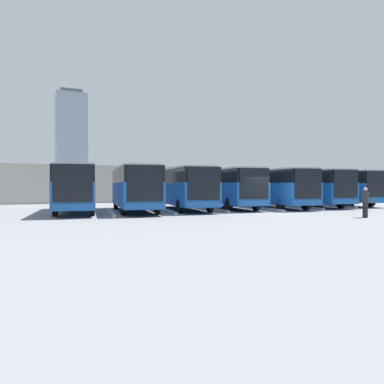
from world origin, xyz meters
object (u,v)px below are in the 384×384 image
at_px(bus_0, 337,186).
at_px(bus_1, 307,186).
at_px(bus_3, 227,187).
at_px(pedestrian, 365,201).
at_px(bus_5, 134,187).
at_px(bus_6, 75,187).
at_px(bus_2, 273,187).
at_px(bus_4, 184,187).

relative_size(bus_0, bus_1, 1.00).
relative_size(bus_1, bus_3, 1.00).
bearing_deg(pedestrian, bus_5, 69.41).
relative_size(bus_5, pedestrian, 6.05).
xyz_separation_m(bus_5, bus_6, (4.06, -0.74, 0.00)).
bearing_deg(bus_3, pedestrian, 113.44).
bearing_deg(bus_2, pedestrian, 92.81).
xyz_separation_m(bus_2, bus_5, (12.19, -0.12, 0.00)).
xyz_separation_m(bus_2, bus_4, (8.13, -0.52, 0.00)).
bearing_deg(bus_1, bus_5, 9.01).
xyz_separation_m(bus_1, bus_6, (20.32, -0.46, 0.00)).
height_order(bus_2, bus_3, same).
bearing_deg(bus_4, bus_6, 5.71).
relative_size(bus_1, pedestrian, 6.05).
bearing_deg(bus_3, bus_0, -171.52).
height_order(bus_0, bus_5, same).
distance_m(bus_2, bus_3, 4.15).
height_order(bus_2, pedestrian, bus_2).
xyz_separation_m(bus_3, bus_5, (8.13, 0.71, 0.00)).
bearing_deg(pedestrian, bus_4, 55.82).
bearing_deg(bus_6, bus_0, -171.80).
xyz_separation_m(bus_4, bus_5, (4.06, 0.41, 0.00)).
relative_size(bus_0, bus_4, 1.00).
bearing_deg(pedestrian, bus_3, 38.05).
bearing_deg(bus_4, bus_0, -170.55).
height_order(bus_0, bus_1, same).
bearing_deg(bus_1, bus_3, 4.96).
height_order(bus_3, bus_6, same).
bearing_deg(bus_6, bus_3, -172.07).
bearing_deg(bus_5, bus_2, -172.51).
xyz_separation_m(bus_0, bus_2, (8.13, 0.92, 0.00)).
relative_size(bus_2, bus_4, 1.00).
distance_m(bus_1, bus_6, 20.33).
xyz_separation_m(bus_1, pedestrian, (5.02, 10.84, -0.86)).
relative_size(bus_0, bus_3, 1.00).
relative_size(bus_0, bus_2, 1.00).
bearing_deg(bus_1, pedestrian, 73.19).
xyz_separation_m(bus_2, bus_3, (4.06, -0.83, 0.00)).
bearing_deg(bus_5, bus_3, -166.95).
bearing_deg(bus_2, bus_1, -166.45).
relative_size(bus_2, bus_6, 1.00).
height_order(bus_1, bus_3, same).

